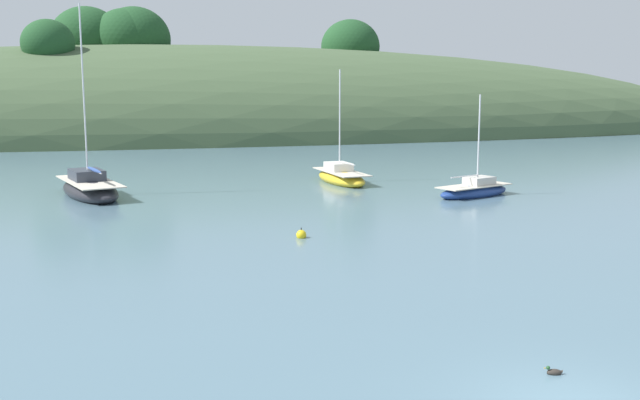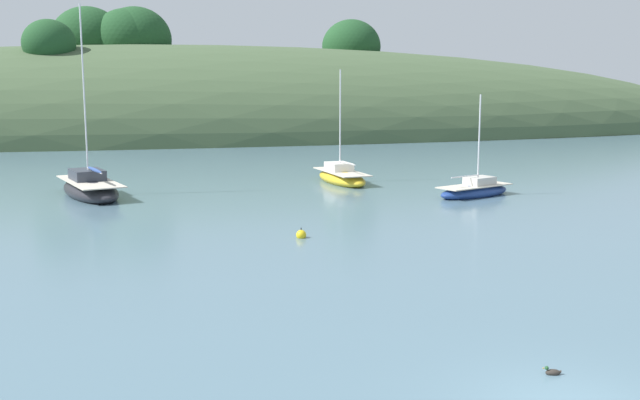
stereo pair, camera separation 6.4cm
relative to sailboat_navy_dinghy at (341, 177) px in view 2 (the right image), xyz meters
The scene contains 6 objects.
far_shoreline_hill 46.05m from the sailboat_navy_dinghy, 96.49° to the left, with size 150.00×36.00×26.53m.
sailboat_navy_dinghy is the anchor object (origin of this frame).
sailboat_black_sloop 9.55m from the sailboat_navy_dinghy, 52.25° to the right, with size 5.50×3.56×6.03m.
sailboat_orange_cutter 15.86m from the sailboat_navy_dinghy, behind, with size 4.53×8.01×11.18m.
mooring_buoy_channel 17.57m from the sailboat_navy_dinghy, 112.02° to the right, with size 0.44×0.44×0.54m.
duck_lead 32.55m from the sailboat_navy_dinghy, 97.96° to the right, with size 0.42×0.26×0.24m.
Camera 2 is at (-8.56, -12.40, 6.57)m, focal length 41.58 mm.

